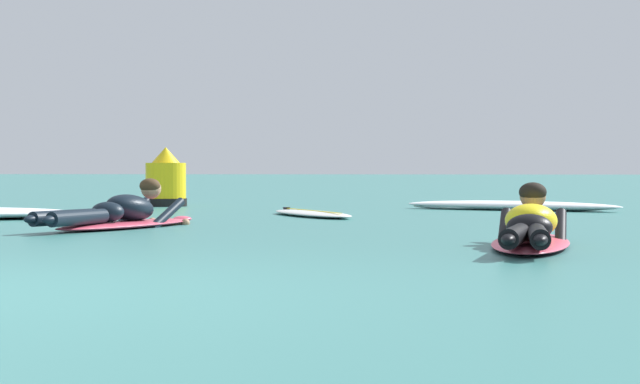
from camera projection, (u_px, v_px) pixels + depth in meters
name	position (u px, v px, depth m)	size (l,w,h in m)	color
ground_plane	(256.00, 211.00, 15.63)	(120.00, 120.00, 0.00)	#387A75
surfer_near	(531.00, 231.00, 8.76)	(0.86, 2.59, 0.53)	#E54C66
surfer_far	(121.00, 215.00, 11.51)	(1.27, 2.53, 0.54)	#E54C66
drifting_surfboard	(311.00, 213.00, 14.16)	(1.44, 2.02, 0.16)	white
whitewater_mid_left	(512.00, 206.00, 16.04)	(3.06, 1.70, 0.13)	white
channel_marker_buoy	(166.00, 183.00, 17.59)	(0.64, 0.64, 0.90)	yellow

